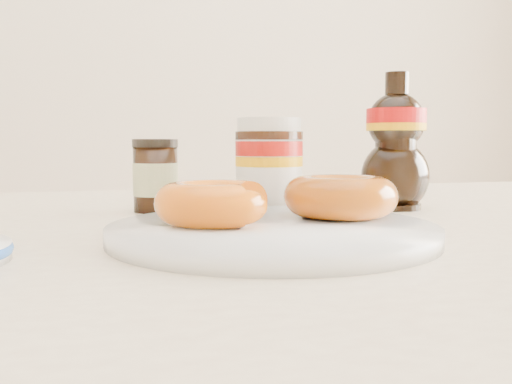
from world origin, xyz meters
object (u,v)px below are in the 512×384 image
object	(u,v)px
plate	(272,231)
donut_whole	(340,196)
dark_jar	(156,176)
syrup_bottle	(396,141)
dining_table	(236,313)
nutella_jar	(269,162)
donut_bitten	(214,203)

from	to	relation	value
plate	donut_whole	world-z (taller)	donut_whole
plate	dark_jar	distance (m)	0.23
donut_whole	syrup_bottle	bearing A→B (deg)	46.43
dining_table	dark_jar	size ratio (longest dim) A/B	16.92
syrup_bottle	nutella_jar	bearing A→B (deg)	179.82
nutella_jar	syrup_bottle	xyz separation A→B (m)	(0.16, -0.00, 0.02)
nutella_jar	donut_whole	bearing A→B (deg)	-79.92
donut_whole	nutella_jar	bearing A→B (deg)	100.08
nutella_jar	dark_jar	distance (m)	0.13
dining_table	donut_whole	world-z (taller)	donut_whole
donut_whole	syrup_bottle	distance (m)	0.20
dining_table	plate	size ratio (longest dim) A/B	5.26
syrup_bottle	dark_jar	distance (m)	0.28
plate	donut_bitten	xyz separation A→B (m)	(-0.04, 0.01, 0.02)
plate	donut_whole	size ratio (longest dim) A/B	2.63
plate	nutella_jar	size ratio (longest dim) A/B	2.51
donut_bitten	dining_table	bearing A→B (deg)	48.58
dining_table	plate	bearing A→B (deg)	-81.90
donut_bitten	donut_whole	size ratio (longest dim) A/B	0.96
donut_whole	syrup_bottle	size ratio (longest dim) A/B	0.63
donut_bitten	donut_whole	distance (m)	0.12
plate	donut_bitten	world-z (taller)	donut_bitten
dark_jar	donut_whole	bearing A→B (deg)	-52.53
dining_table	syrup_bottle	bearing A→B (deg)	22.35
dark_jar	syrup_bottle	bearing A→B (deg)	-10.40
donut_bitten	donut_whole	bearing A→B (deg)	-6.67
plate	syrup_bottle	xyz separation A→B (m)	(0.20, 0.17, 0.07)
dining_table	donut_whole	bearing A→B (deg)	-30.65
donut_bitten	nutella_jar	xyz separation A→B (m)	(0.09, 0.15, 0.03)
dining_table	nutella_jar	size ratio (longest dim) A/B	13.23
dining_table	nutella_jar	world-z (taller)	nutella_jar
plate	donut_whole	xyz separation A→B (m)	(0.07, 0.03, 0.02)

